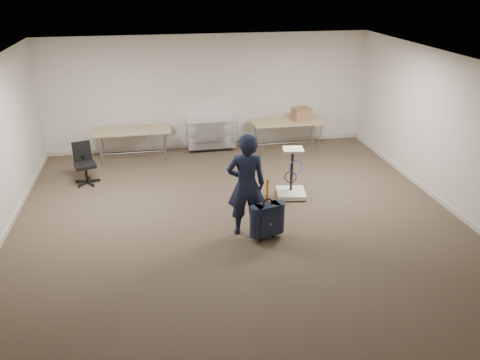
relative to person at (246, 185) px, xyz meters
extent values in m
plane|color=#443729|center=(-0.06, -0.02, -0.90)|extent=(9.00, 9.00, 0.00)
plane|color=beige|center=(-0.06, 4.48, 0.50)|extent=(8.00, 0.00, 8.00)
plane|color=beige|center=(3.94, -0.02, 0.50)|extent=(0.00, 9.00, 9.00)
plane|color=white|center=(-0.06, -0.02, 1.90)|extent=(8.00, 8.00, 0.00)
cube|color=beige|center=(-0.06, 4.47, -0.85)|extent=(8.00, 0.02, 0.10)
cube|color=beige|center=(3.93, -0.02, -0.85)|extent=(0.02, 9.00, 0.10)
cube|color=tan|center=(-1.96, 3.93, -0.18)|extent=(1.80, 0.75, 0.03)
cylinder|color=gray|center=(-1.96, 3.93, -0.75)|extent=(1.50, 0.02, 0.02)
cylinder|color=gray|center=(-2.71, 3.63, -0.55)|extent=(0.13, 0.04, 0.69)
cylinder|color=gray|center=(-1.21, 3.63, -0.55)|extent=(0.13, 0.04, 0.69)
cylinder|color=gray|center=(-2.71, 4.23, -0.55)|extent=(0.13, 0.04, 0.69)
cylinder|color=gray|center=(-1.21, 4.23, -0.55)|extent=(0.13, 0.04, 0.69)
cube|color=tan|center=(1.84, 3.93, -0.18)|extent=(1.80, 0.75, 0.03)
cylinder|color=gray|center=(1.84, 3.93, -0.75)|extent=(1.50, 0.02, 0.02)
cylinder|color=gray|center=(1.09, 3.63, -0.55)|extent=(0.13, 0.04, 0.69)
cylinder|color=gray|center=(2.59, 3.63, -0.55)|extent=(0.13, 0.04, 0.69)
cylinder|color=gray|center=(1.09, 4.23, -0.55)|extent=(0.13, 0.04, 0.69)
cylinder|color=gray|center=(2.59, 4.23, -0.55)|extent=(0.13, 0.04, 0.69)
cylinder|color=silver|center=(-0.66, 3.95, -0.50)|extent=(0.02, 0.02, 0.80)
cylinder|color=silver|center=(0.54, 3.95, -0.50)|extent=(0.02, 0.02, 0.80)
cylinder|color=silver|center=(-0.66, 4.40, -0.50)|extent=(0.02, 0.02, 0.80)
cylinder|color=silver|center=(0.54, 4.40, -0.50)|extent=(0.02, 0.02, 0.80)
cube|color=silver|center=(-0.06, 4.18, -0.80)|extent=(1.20, 0.45, 0.02)
cube|color=silver|center=(-0.06, 4.18, -0.45)|extent=(1.20, 0.45, 0.02)
cube|color=silver|center=(-0.06, 4.18, -0.12)|extent=(1.20, 0.45, 0.01)
imported|color=black|center=(0.00, 0.00, 0.00)|extent=(0.67, 0.46, 1.79)
cube|color=black|center=(0.30, -0.28, -0.52)|extent=(0.44, 0.32, 0.54)
cube|color=black|center=(0.30, -0.26, -0.81)|extent=(0.38, 0.24, 0.03)
cylinder|color=black|center=(0.18, -0.31, -0.86)|extent=(0.04, 0.08, 0.07)
cylinder|color=black|center=(0.42, -0.25, -0.86)|extent=(0.04, 0.08, 0.07)
torus|color=black|center=(0.30, -0.28, -0.22)|extent=(0.17, 0.06, 0.17)
cube|color=orange|center=(0.30, -0.26, -0.02)|extent=(0.04, 0.01, 0.42)
cylinder|color=black|center=(-2.92, 2.63, -0.86)|extent=(0.53, 0.53, 0.08)
cylinder|color=black|center=(-2.92, 2.63, -0.67)|extent=(0.05, 0.05, 0.36)
cube|color=black|center=(-2.92, 2.63, -0.48)|extent=(0.51, 0.51, 0.07)
cube|color=black|center=(-2.98, 2.82, -0.23)|extent=(0.37, 0.16, 0.43)
cube|color=beige|center=(1.17, 1.23, -0.83)|extent=(0.63, 0.63, 0.09)
cylinder|color=black|center=(0.95, 1.01, -0.87)|extent=(0.07, 0.07, 0.04)
cylinder|color=black|center=(1.17, 1.29, -0.34)|extent=(0.06, 0.06, 0.88)
cube|color=beige|center=(1.17, 1.23, 0.10)|extent=(0.43, 0.39, 0.04)
torus|color=blue|center=(1.22, 1.14, -0.23)|extent=(0.30, 0.16, 0.27)
cube|color=#946C45|center=(2.18, 3.89, 0.00)|extent=(0.48, 0.39, 0.33)
camera|label=1|loc=(-1.39, -6.89, 3.23)|focal=35.00mm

